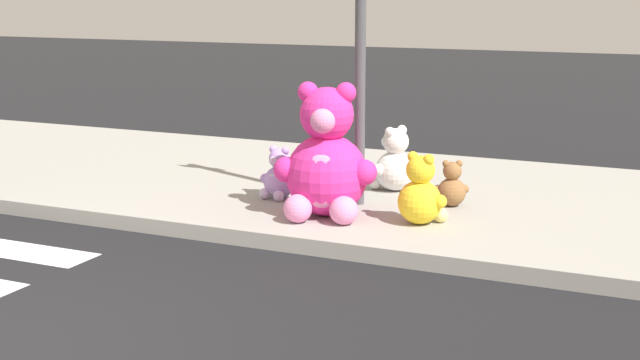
{
  "coord_description": "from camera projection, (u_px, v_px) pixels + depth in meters",
  "views": [
    {
      "loc": [
        4.26,
        -3.73,
        2.3
      ],
      "look_at": [
        0.93,
        3.6,
        0.55
      ],
      "focal_mm": 49.36,
      "sensor_mm": 36.0,
      "label": 1
    }
  ],
  "objects": [
    {
      "name": "sign_pole",
      "position": [
        360.0,
        36.0,
        8.64
      ],
      "size": [
        0.56,
        0.11,
        3.2
      ],
      "color": "#4C4C51",
      "rests_on": "sidewalk"
    },
    {
      "name": "sidewalk",
      "position": [
        304.0,
        186.0,
        10.14
      ],
      "size": [
        28.0,
        4.4,
        0.15
      ],
      "primitive_type": "cube",
      "color": "#9E9B93",
      "rests_on": "ground_plane"
    },
    {
      "name": "plush_pink_large",
      "position": [
        326.0,
        163.0,
        8.41
      ],
      "size": [
        0.98,
        0.91,
        1.29
      ],
      "color": "#F22D93",
      "rests_on": "sidewalk"
    },
    {
      "name": "plush_brown",
      "position": [
        452.0,
        187.0,
        8.88
      ],
      "size": [
        0.34,
        0.34,
        0.47
      ],
      "color": "olive",
      "rests_on": "sidewalk"
    },
    {
      "name": "plush_white",
      "position": [
        394.0,
        165.0,
        9.55
      ],
      "size": [
        0.51,
        0.52,
        0.71
      ],
      "color": "white",
      "rests_on": "sidewalk"
    },
    {
      "name": "plush_lavender",
      "position": [
        279.0,
        177.0,
        9.2
      ],
      "size": [
        0.42,
        0.39,
        0.55
      ],
      "color": "#B28CD8",
      "rests_on": "sidewalk"
    },
    {
      "name": "plush_teal",
      "position": [
        335.0,
        170.0,
        9.64
      ],
      "size": [
        0.38,
        0.37,
        0.53
      ],
      "color": "teal",
      "rests_on": "sidewalk"
    },
    {
      "name": "plush_yellow",
      "position": [
        421.0,
        195.0,
        8.19
      ],
      "size": [
        0.5,
        0.48,
        0.68
      ],
      "color": "yellow",
      "rests_on": "sidewalk"
    }
  ]
}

